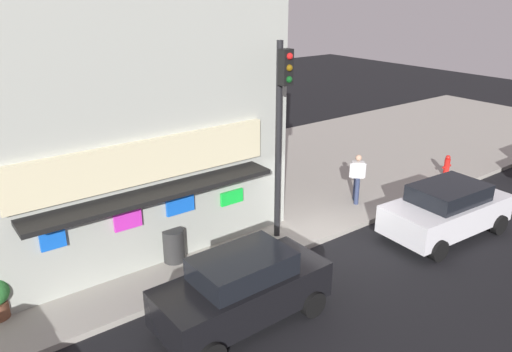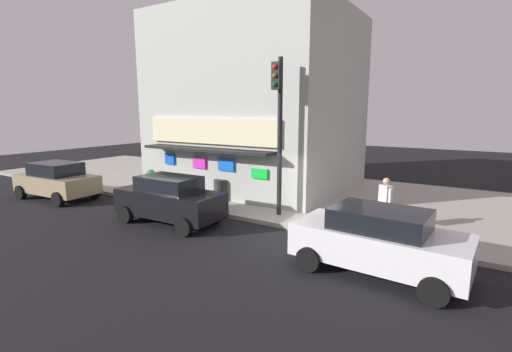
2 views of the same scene
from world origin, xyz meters
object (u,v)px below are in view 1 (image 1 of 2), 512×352
Objects in this scene: traffic_light at (281,119)px; pedestrian at (357,176)px; trash_can at (174,245)px; parked_car_black at (243,288)px; fire_hydrant at (447,166)px; parked_car_white at (446,209)px.

traffic_light is 4.68m from pedestrian.
traffic_light is 6.18× the size of trash_can.
pedestrian is 0.43× the size of parked_car_black.
trash_can is 0.54× the size of pedestrian.
traffic_light is 9.23m from fire_hydrant.
parked_car_white is (4.38, -2.75, -2.97)m from traffic_light.
traffic_light is at bearing 147.89° from parked_car_white.
traffic_light is 6.67× the size of fire_hydrant.
parked_car_black reaches higher than trash_can.
pedestrian is (7.01, -0.25, 0.49)m from trash_can.
fire_hydrant is at bearing -3.20° from trash_can.
pedestrian is at bearing -2.08° from trash_can.
trash_can is 0.22× the size of parked_car_white.
trash_can is (-3.20, 0.64, -3.20)m from traffic_light.
fire_hydrant is 0.21× the size of parked_car_black.
parked_car_black is at bearing -88.21° from trash_can.
parked_car_white is (-4.26, -2.73, 0.28)m from fire_hydrant.
parked_car_black reaches higher than fire_hydrant.
parked_car_white is at bearing -32.11° from traffic_light.
pedestrian reaches higher than fire_hydrant.
traffic_light is 5.96m from parked_car_white.
parked_car_white is at bearing -24.07° from trash_can.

